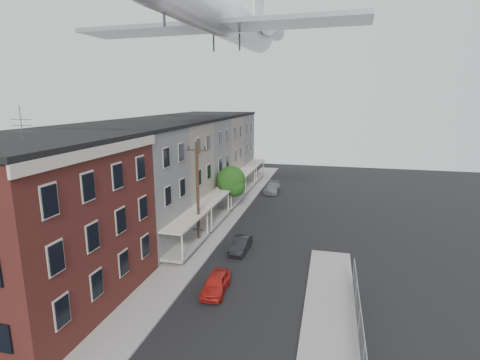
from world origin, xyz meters
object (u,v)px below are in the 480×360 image
(car_near, at_px, (216,283))
(car_mid, at_px, (241,245))
(airplane, at_px, (225,18))
(car_far, at_px, (272,188))
(street_tree, at_px, (232,182))
(utility_pole, at_px, (198,193))

(car_near, bearing_deg, car_mid, 87.51)
(airplane, bearing_deg, car_far, 81.86)
(street_tree, relative_size, car_mid, 1.47)
(car_far, bearing_deg, car_mid, -88.77)
(car_mid, distance_m, car_far, 20.18)
(street_tree, bearing_deg, airplane, -81.32)
(street_tree, height_order, car_far, street_tree)
(utility_pole, relative_size, car_mid, 2.55)
(utility_pole, distance_m, car_near, 9.11)
(utility_pole, distance_m, airplane, 15.41)
(car_mid, bearing_deg, car_near, -88.52)
(car_far, bearing_deg, car_near, -89.16)
(car_near, height_order, car_mid, car_near)
(car_near, distance_m, car_far, 27.02)
(street_tree, xyz_separation_m, car_mid, (3.47, -10.29, -2.87))
(car_mid, relative_size, car_far, 0.81)
(car_near, relative_size, car_mid, 1.02)
(street_tree, distance_m, car_far, 10.68)
(car_far, bearing_deg, utility_pole, -99.65)
(utility_pole, bearing_deg, street_tree, 88.11)
(utility_pole, xyz_separation_m, car_near, (3.80, -7.21, -4.06))
(car_near, bearing_deg, utility_pole, 115.29)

